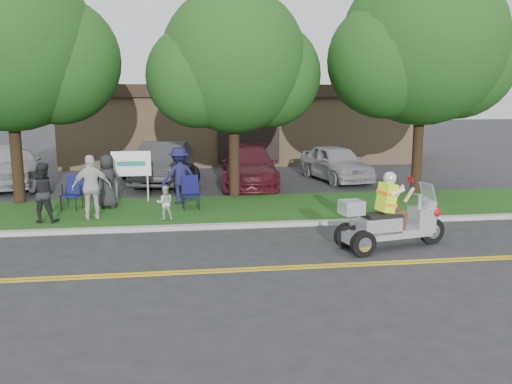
{
  "coord_description": "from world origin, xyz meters",
  "views": [
    {
      "loc": [
        -1.39,
        -11.09,
        3.58
      ],
      "look_at": [
        0.5,
        2.0,
        1.16
      ],
      "focal_mm": 38.0,
      "sensor_mm": 36.0,
      "label": 1
    }
  ],
  "objects": [
    {
      "name": "lawn_chair_b",
      "position": [
        -1.06,
        5.24,
        0.67
      ],
      "size": [
        0.57,
        0.59,
        1.01
      ],
      "rotation": [
        0.0,
        0.0,
        0.08
      ],
      "color": "black",
      "rests_on": "grass_verge"
    },
    {
      "name": "tree_left",
      "position": [
        -6.44,
        7.03,
        4.85
      ],
      "size": [
        6.62,
        5.4,
        7.78
      ],
      "color": "#332114",
      "rests_on": "ground"
    },
    {
      "name": "centerline_near",
      "position": [
        0.0,
        -0.58,
        0.01
      ],
      "size": [
        60.0,
        0.1,
        0.01
      ],
      "primitive_type": "cube",
      "color": "gold",
      "rests_on": "ground"
    },
    {
      "name": "parked_car_right",
      "position": [
        1.35,
        9.72,
        0.75
      ],
      "size": [
        2.59,
        5.35,
        1.5
      ],
      "primitive_type": "imported",
      "rotation": [
        0.0,
        0.0,
        -0.1
      ],
      "color": "#4D121B",
      "rests_on": "ground"
    },
    {
      "name": "spectator_chair_a",
      "position": [
        -1.38,
        6.11,
        1.01
      ],
      "size": [
        1.34,
        1.07,
        1.81
      ],
      "primitive_type": "imported",
      "rotation": [
        0.0,
        0.0,
        3.54
      ],
      "color": "#1A1945",
      "rests_on": "grass_verge"
    },
    {
      "name": "parked_car_far_left",
      "position": [
        -7.83,
        10.95,
        0.84
      ],
      "size": [
        3.76,
        5.32,
        1.68
      ],
      "primitive_type": "imported",
      "rotation": [
        0.0,
        0.0,
        0.4
      ],
      "color": "#9EA0A5",
      "rests_on": "ground"
    },
    {
      "name": "tree_right",
      "position": [
        7.06,
        7.03,
        5.03
      ],
      "size": [
        6.86,
        5.6,
        8.07
      ],
      "color": "#332114",
      "rests_on": "ground"
    },
    {
      "name": "business_sign",
      "position": [
        -2.9,
        6.6,
        1.26
      ],
      "size": [
        1.25,
        0.06,
        1.75
      ],
      "color": "silver",
      "rests_on": "ground"
    },
    {
      "name": "lawn_chair_a",
      "position": [
        -4.59,
        5.71,
        0.69
      ],
      "size": [
        0.68,
        0.69,
        1.03
      ],
      "rotation": [
        0.0,
        0.0,
        -0.28
      ],
      "color": "black",
      "rests_on": "grass_verge"
    },
    {
      "name": "spectator_adult_right",
      "position": [
        -3.8,
        4.25,
        1.01
      ],
      "size": [
        1.12,
        0.64,
        1.81
      ],
      "primitive_type": "imported",
      "rotation": [
        0.0,
        0.0,
        3.34
      ],
      "color": "silver",
      "rests_on": "grass_verge"
    },
    {
      "name": "parked_car_left",
      "position": [
        -2.0,
        10.83,
        0.82
      ],
      "size": [
        2.56,
        5.18,
        1.63
      ],
      "primitive_type": "imported",
      "rotation": [
        0.0,
        0.0,
        -0.17
      ],
      "color": "#333336",
      "rests_on": "ground"
    },
    {
      "name": "spectator_adult_mid",
      "position": [
        -5.07,
        4.04,
        0.93
      ],
      "size": [
        0.87,
        0.71,
        1.64
      ],
      "primitive_type": "imported",
      "rotation": [
        0.0,
        0.0,
        3.02
      ],
      "color": "black",
      "rests_on": "grass_verge"
    },
    {
      "name": "child_right",
      "position": [
        -1.79,
        3.86,
        0.58
      ],
      "size": [
        0.48,
        0.38,
        0.96
      ],
      "primitive_type": "imported",
      "rotation": [
        0.0,
        0.0,
        3.18
      ],
      "color": "beige",
      "rests_on": "grass_verge"
    },
    {
      "name": "parked_car_mid",
      "position": [
        -2.17,
        10.81,
        0.64
      ],
      "size": [
        3.64,
        5.08,
        1.29
      ],
      "primitive_type": "imported",
      "rotation": [
        0.0,
        0.0,
        0.36
      ],
      "color": "black",
      "rests_on": "ground"
    },
    {
      "name": "commercial_building",
      "position": [
        2.0,
        18.98,
        2.01
      ],
      "size": [
        18.0,
        8.2,
        4.0
      ],
      "color": "#9E7F5B",
      "rests_on": "ground"
    },
    {
      "name": "grass_verge",
      "position": [
        0.0,
        5.2,
        0.06
      ],
      "size": [
        60.0,
        4.0,
        0.1
      ],
      "primitive_type": "cube",
      "color": "#254B14",
      "rests_on": "ground"
    },
    {
      "name": "tree_mid",
      "position": [
        0.55,
        7.23,
        4.43
      ],
      "size": [
        5.88,
        4.8,
        7.05
      ],
      "color": "#332114",
      "rests_on": "ground"
    },
    {
      "name": "curb",
      "position": [
        0.0,
        3.05,
        0.06
      ],
      "size": [
        60.0,
        0.25,
        0.12
      ],
      "primitive_type": "cube",
      "color": "#A8A89E",
      "rests_on": "ground"
    },
    {
      "name": "centerline_far",
      "position": [
        0.0,
        -0.42,
        0.01
      ],
      "size": [
        60.0,
        0.1,
        0.01
      ],
      "primitive_type": "cube",
      "color": "gold",
      "rests_on": "ground"
    },
    {
      "name": "ground",
      "position": [
        0.0,
        0.0,
        0.0
      ],
      "size": [
        120.0,
        120.0,
        0.0
      ],
      "primitive_type": "plane",
      "color": "#28282B",
      "rests_on": "ground"
    },
    {
      "name": "trike_scooter",
      "position": [
        3.43,
        0.58,
        0.64
      ],
      "size": [
        2.77,
        1.16,
        1.82
      ],
      "rotation": [
        0.0,
        0.0,
        0.2
      ],
      "color": "black",
      "rests_on": "ground"
    },
    {
      "name": "parked_car_far_right",
      "position": [
        5.07,
        10.5,
        0.74
      ],
      "size": [
        2.47,
        4.57,
        1.48
      ],
      "primitive_type": "imported",
      "rotation": [
        0.0,
        0.0,
        0.17
      ],
      "color": "#999AA0",
      "rests_on": "ground"
    },
    {
      "name": "spectator_chair_b",
      "position": [
        -3.55,
        5.72,
        0.93
      ],
      "size": [
        0.92,
        0.72,
        1.65
      ],
      "primitive_type": "imported",
      "rotation": [
        0.0,
        0.0,
        2.88
      ],
      "color": "black",
      "rests_on": "grass_verge"
    }
  ]
}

